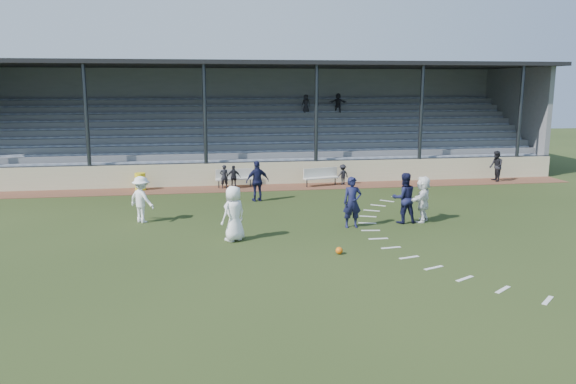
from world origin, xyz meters
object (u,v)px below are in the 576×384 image
object	(u,v)px
bench_right	(321,175)
trash_bin	(140,181)
football	(339,251)
official	(496,166)
player_navy_lead	(352,202)
bench_left	(234,176)
player_white_lead	(234,213)

from	to	relation	value
bench_right	trash_bin	size ratio (longest dim) A/B	2.31
football	official	size ratio (longest dim) A/B	0.14
trash_bin	football	xyz separation A→B (m)	(7.42, -12.35, -0.34)
trash_bin	football	size ratio (longest dim) A/B	3.77
football	player_navy_lead	size ratio (longest dim) A/B	0.12
bench_left	official	bearing A→B (deg)	-9.20
player_white_lead	player_navy_lead	xyz separation A→B (m)	(4.56, 1.15, 0.00)
player_white_lead	official	distance (m)	18.12
bench_left	player_white_lead	world-z (taller)	player_white_lead
bench_left	bench_right	size ratio (longest dim) A/B	1.00
trash_bin	official	distance (m)	19.43
bench_right	bench_left	bearing A→B (deg)	160.58
trash_bin	player_white_lead	world-z (taller)	player_white_lead
bench_right	football	bearing A→B (deg)	-114.54
bench_right	official	xyz separation A→B (m)	(9.97, -0.22, 0.29)
bench_left	football	bearing A→B (deg)	-85.32
player_navy_lead	bench_left	bearing A→B (deg)	113.21
player_navy_lead	trash_bin	bearing A→B (deg)	134.27
bench_right	official	distance (m)	9.97
bench_left	player_white_lead	xyz separation A→B (m)	(-0.67, -10.38, 0.39)
player_white_lead	bench_right	bearing A→B (deg)	-154.62
bench_left	football	distance (m)	12.78
player_navy_lead	football	bearing A→B (deg)	-111.56
official	player_navy_lead	bearing A→B (deg)	-43.92
bench_right	trash_bin	bearing A→B (deg)	163.75
player_white_lead	official	bearing A→B (deg)	175.87
bench_right	official	size ratio (longest dim) A/B	1.19
player_navy_lead	bench_right	bearing A→B (deg)	85.76
bench_right	official	bearing A→B (deg)	-16.35
trash_bin	player_navy_lead	size ratio (longest dim) A/B	0.45
bench_left	official	world-z (taller)	official
player_white_lead	trash_bin	bearing A→B (deg)	-104.65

